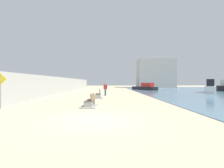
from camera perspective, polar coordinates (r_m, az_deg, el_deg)
ground_plane at (r=26.10m, az=-2.85°, el=-3.37°), size 120.00×120.00×0.00m
seawall at (r=27.30m, az=-18.80°, el=-0.46°), size 0.80×64.00×2.64m
bench_near at (r=12.36m, az=-7.69°, el=-6.81°), size 1.21×2.16×0.98m
bench_far at (r=18.78m, az=-4.86°, el=-4.24°), size 1.16×2.13×0.98m
person_walking at (r=22.06m, az=-2.34°, el=-1.46°), size 0.50×0.28×1.74m
boat_nearest at (r=32.78m, az=31.33°, el=-1.09°), size 4.45×5.50×2.30m
boat_distant at (r=38.93m, az=11.51°, el=-1.11°), size 5.02×7.18×1.65m
pedestrian_sign at (r=13.57m, az=-34.57°, el=-0.73°), size 0.85×0.08×2.47m
harbor_building at (r=56.35m, az=15.06°, el=3.52°), size 12.00×6.00×9.31m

